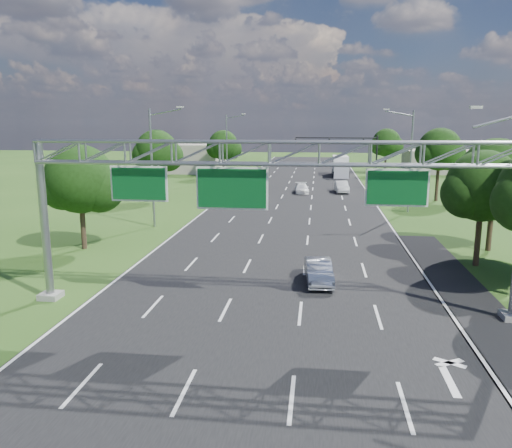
% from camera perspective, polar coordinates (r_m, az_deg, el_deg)
% --- Properties ---
extents(ground, '(220.00, 220.00, 0.00)m').
position_cam_1_polar(ground, '(41.86, 3.56, -0.71)').
color(ground, '#274B16').
rests_on(ground, ground).
extents(road, '(18.00, 180.00, 0.02)m').
position_cam_1_polar(road, '(41.86, 3.56, -0.71)').
color(road, black).
rests_on(road, ground).
extents(road_flare, '(3.00, 30.00, 0.02)m').
position_cam_1_polar(road_flare, '(27.48, 23.26, -8.27)').
color(road_flare, black).
rests_on(road_flare, ground).
extents(sign_gantry, '(23.50, 1.00, 9.56)m').
position_cam_1_polar(sign_gantry, '(23.02, 1.75, 6.60)').
color(sign_gantry, gray).
rests_on(sign_gantry, ground).
extents(traffic_signal, '(12.21, 0.24, 7.00)m').
position_cam_1_polar(traffic_signal, '(76.09, 11.00, 8.56)').
color(traffic_signal, black).
rests_on(traffic_signal, ground).
extents(streetlight_l_near, '(2.97, 0.22, 10.16)m').
position_cam_1_polar(streetlight_l_near, '(43.22, -11.58, 6.95)').
color(streetlight_l_near, gray).
rests_on(streetlight_l_near, ground).
extents(streetlight_l_far, '(2.97, 0.22, 10.16)m').
position_cam_1_polar(streetlight_l_far, '(77.14, -3.22, 9.10)').
color(streetlight_l_far, gray).
rests_on(streetlight_l_far, ground).
extents(streetlight_r_mid, '(2.97, 0.22, 10.16)m').
position_cam_1_polar(streetlight_r_mid, '(51.70, 17.08, 7.40)').
color(streetlight_r_mid, gray).
rests_on(streetlight_r_mid, ground).
extents(tree_verge_la, '(5.76, 4.80, 7.40)m').
position_cam_1_polar(tree_verge_la, '(36.96, -19.34, 4.51)').
color(tree_verge_la, '#2D2116').
rests_on(tree_verge_la, ground).
extents(tree_verge_lb, '(5.76, 4.80, 8.06)m').
position_cam_1_polar(tree_verge_lb, '(58.92, -11.20, 7.98)').
color(tree_verge_lb, '#2D2116').
rests_on(tree_verge_lb, ground).
extents(tree_verge_lc, '(5.76, 4.80, 7.62)m').
position_cam_1_polar(tree_verge_lc, '(82.42, -3.71, 8.83)').
color(tree_verge_lc, '#2D2116').
rests_on(tree_verge_lc, ground).
extents(tree_verge_rd, '(5.76, 4.80, 8.28)m').
position_cam_1_polar(tree_verge_rd, '(60.51, 20.29, 7.78)').
color(tree_verge_rd, '#2D2116').
rests_on(tree_verge_rd, ground).
extents(tree_verge_re, '(5.76, 4.80, 7.84)m').
position_cam_1_polar(tree_verge_re, '(89.70, 14.72, 8.84)').
color(tree_verge_re, '#2D2116').
rests_on(tree_verge_re, ground).
extents(building_left, '(14.00, 10.00, 5.00)m').
position_cam_1_polar(building_left, '(92.36, -8.34, 7.48)').
color(building_left, gray).
rests_on(building_left, ground).
extents(building_right, '(12.00, 9.00, 4.00)m').
position_cam_1_polar(building_right, '(95.54, 20.26, 6.73)').
color(building_right, gray).
rests_on(building_right, ground).
extents(silver_sedan, '(1.78, 4.14, 1.32)m').
position_cam_1_polar(silver_sedan, '(28.33, 7.16, -5.39)').
color(silver_sedan, '#A1A4AC').
rests_on(silver_sedan, ground).
extents(car_queue_a, '(2.03, 4.29, 1.21)m').
position_cam_1_polar(car_queue_a, '(63.97, 5.25, 4.08)').
color(car_queue_a, white).
rests_on(car_queue_a, ground).
extents(car_queue_c, '(2.17, 4.70, 1.56)m').
position_cam_1_polar(car_queue_c, '(72.95, -0.09, 5.19)').
color(car_queue_c, black).
rests_on(car_queue_c, ground).
extents(car_queue_d, '(1.90, 4.52, 1.45)m').
position_cam_1_polar(car_queue_d, '(65.22, 9.74, 4.22)').
color(car_queue_d, silver).
rests_on(car_queue_d, ground).
extents(box_truck, '(2.64, 8.60, 3.26)m').
position_cam_1_polar(box_truck, '(85.45, 9.63, 6.49)').
color(box_truck, silver).
rests_on(box_truck, ground).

